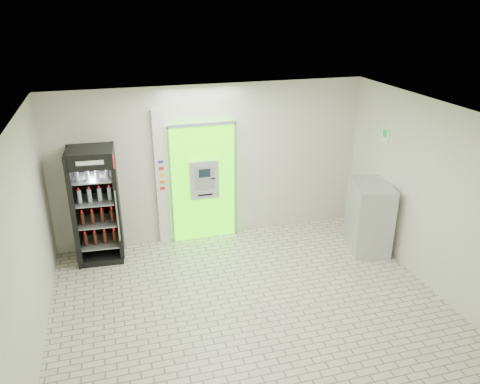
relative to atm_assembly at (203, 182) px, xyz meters
name	(u,v)px	position (x,y,z in m)	size (l,w,h in m)	color
ground	(250,304)	(0.20, -2.41, -1.17)	(6.00, 6.00, 0.00)	beige
room_shell	(251,196)	(0.20, -2.41, 0.67)	(6.00, 6.00, 6.00)	beige
atm_assembly	(203,182)	(0.00, 0.00, 0.00)	(1.30, 0.24, 2.33)	#3FE802
pillar	(162,179)	(-0.78, 0.04, 0.13)	(0.22, 0.11, 2.60)	silver
beverage_cooler	(97,207)	(-1.98, -0.26, -0.17)	(0.83, 0.77, 2.08)	black
steel_cabinet	(369,217)	(2.86, -1.31, -0.51)	(0.91, 1.12, 1.31)	#B5B8BE
exit_sign	(385,135)	(3.19, -1.01, 0.95)	(0.02, 0.22, 0.26)	white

